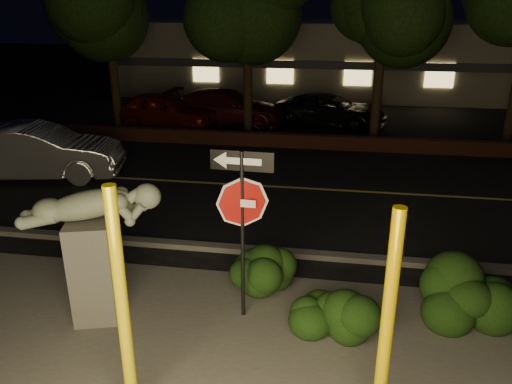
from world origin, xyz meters
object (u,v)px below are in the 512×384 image
yellow_pole_left (122,308)px  silver_sedan (37,152)px  signpost (242,203)px  parked_car_darkred (227,107)px  parked_car_dark (330,110)px  parked_car_red (165,110)px  yellow_pole_right (386,332)px  sculpture (92,240)px

yellow_pole_left → silver_sedan: size_ratio=0.64×
signpost → parked_car_darkred: 14.36m
signpost → parked_car_dark: bearing=88.1°
parked_car_darkred → parked_car_dark: size_ratio=1.08×
yellow_pole_left → parked_car_dark: size_ratio=0.66×
parked_car_red → parked_car_darkred: bearing=-53.6°
yellow_pole_right → sculpture: (-4.44, 1.80, -0.07)m
yellow_pole_right → sculpture: size_ratio=1.29×
signpost → sculpture: signpost is taller
silver_sedan → parked_car_darkred: 8.88m
sculpture → silver_sedan: (-5.07, 6.48, -0.64)m
yellow_pole_right → parked_car_red: yellow_pole_right is taller
sculpture → parked_car_red: bearing=87.9°
silver_sedan → parked_car_red: size_ratio=1.10×
sculpture → parked_car_darkred: 14.39m
parked_car_darkred → yellow_pole_right: bearing=-160.0°
sculpture → parked_car_darkred: (-0.95, 14.34, -0.71)m
signpost → parked_car_dark: size_ratio=0.61×
signpost → parked_car_dark: (1.11, 14.40, -1.41)m
sculpture → yellow_pole_right: bearing=-38.3°
yellow_pole_left → sculpture: 2.32m
parked_car_red → parked_car_darkred: 2.66m
yellow_pole_right → signpost: yellow_pole_right is taller
sculpture → parked_car_red: size_ratio=0.53×
yellow_pole_left → parked_car_red: bearing=107.2°
signpost → parked_car_darkred: bearing=105.9°
yellow_pole_right → parked_car_red: (-7.78, 14.98, -0.76)m
yellow_pole_right → parked_car_red: bearing=117.4°
parked_car_dark → yellow_pole_right: bearing=-160.3°
yellow_pole_left → silver_sedan: 10.57m
signpost → silver_sedan: bearing=143.4°
parked_car_red → sculpture: bearing=-155.2°
sculpture → silver_sedan: size_ratio=0.48×
yellow_pole_left → yellow_pole_right: (3.10, 0.09, -0.05)m
yellow_pole_left → yellow_pole_right: 3.10m
sculpture → silver_sedan: bearing=111.8°
yellow_pole_left → silver_sedan: bearing=127.5°
silver_sedan → signpost: bearing=-141.2°
parked_car_darkred → parked_car_dark: bearing=-82.2°
silver_sedan → parked_car_dark: bearing=-57.8°
sculpture → parked_car_darkred: sculpture is taller
yellow_pole_right → parked_car_darkred: yellow_pole_right is taller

